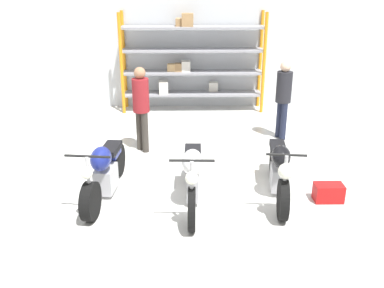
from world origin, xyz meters
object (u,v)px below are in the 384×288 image
(shelving_rack, at_px, (191,61))
(motorcycle_blue, at_px, (105,171))
(person_browsing, at_px, (141,103))
(person_near_rack, at_px, (283,94))
(toolbox, at_px, (328,193))
(motorcycle_white, at_px, (193,174))
(motorcycle_black, at_px, (279,169))

(shelving_rack, height_order, motorcycle_blue, shelving_rack)
(shelving_rack, relative_size, person_browsing, 2.13)
(person_near_rack, height_order, toolbox, person_near_rack)
(motorcycle_blue, xyz_separation_m, person_near_rack, (3.33, 2.50, 0.56))
(person_browsing, bearing_deg, person_near_rack, 151.09)
(shelving_rack, height_order, person_browsing, shelving_rack)
(motorcycle_white, distance_m, person_near_rack, 3.42)
(person_browsing, bearing_deg, shelving_rack, -151.17)
(shelving_rack, height_order, motorcycle_white, shelving_rack)
(motorcycle_black, xyz_separation_m, toolbox, (0.75, -0.21, -0.31))
(person_browsing, xyz_separation_m, toolbox, (3.06, -2.11, -0.85))
(motorcycle_white, bearing_deg, toolbox, 92.06)
(motorcycle_blue, relative_size, motorcycle_white, 0.97)
(motorcycle_blue, height_order, person_browsing, person_browsing)
(motorcycle_blue, height_order, motorcycle_white, motorcycle_white)
(person_near_rack, bearing_deg, person_browsing, -5.01)
(motorcycle_white, height_order, person_near_rack, person_near_rack)
(motorcycle_blue, distance_m, motorcycle_white, 1.41)
(motorcycle_white, bearing_deg, person_near_rack, 146.73)
(motorcycle_blue, xyz_separation_m, person_browsing, (0.43, 1.85, 0.58))
(motorcycle_white, distance_m, motorcycle_black, 1.38)
(shelving_rack, relative_size, motorcycle_white, 1.70)
(shelving_rack, bearing_deg, toolbox, -67.20)
(motorcycle_blue, bearing_deg, motorcycle_white, 85.45)
(person_near_rack, relative_size, toolbox, 3.78)
(motorcycle_white, xyz_separation_m, person_browsing, (-0.95, 2.12, 0.51))
(motorcycle_white, relative_size, person_browsing, 1.26)
(motorcycle_white, height_order, person_browsing, person_browsing)
(motorcycle_white, distance_m, toolbox, 2.14)
(motorcycle_blue, relative_size, person_near_rack, 1.23)
(person_browsing, xyz_separation_m, person_near_rack, (2.90, 0.65, -0.01))
(person_browsing, relative_size, person_near_rack, 1.01)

